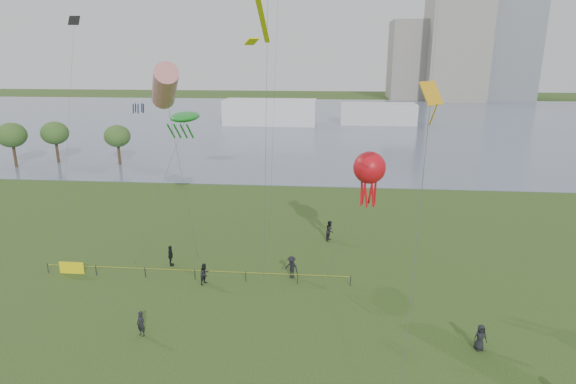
{
  "coord_description": "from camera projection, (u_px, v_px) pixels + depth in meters",
  "views": [
    {
      "loc": [
        2.77,
        -20.76,
        17.03
      ],
      "look_at": [
        0.0,
        10.0,
        8.0
      ],
      "focal_mm": 30.0,
      "sensor_mm": 36.0,
      "label": 1
    }
  ],
  "objects": [
    {
      "name": "spectator_b",
      "position": [
        292.0,
        267.0,
        37.41
      ],
      "size": [
        1.35,
        1.18,
        1.81
      ],
      "primitive_type": "imported",
      "rotation": [
        0.0,
        0.0,
        -0.54
      ],
      "color": "black",
      "rests_on": "ground_plane"
    },
    {
      "name": "spectator_a",
      "position": [
        205.0,
        274.0,
        36.49
      ],
      "size": [
        0.92,
        1.0,
        1.66
      ],
      "primitive_type": "imported",
      "rotation": [
        0.0,
        0.0,
        1.1
      ],
      "color": "black",
      "rests_on": "ground_plane"
    },
    {
      "name": "kite_octopus",
      "position": [
        369.0,
        168.0,
        35.1
      ],
      "size": [
        4.15,
        2.38,
        10.09
      ],
      "rotation": [
        0.0,
        0.0,
        -0.28
      ],
      "color": "#3F3F42"
    },
    {
      "name": "kite_creature",
      "position": [
        185.0,
        117.0,
        42.03
      ],
      "size": [
        4.57,
        7.78,
        11.97
      ],
      "rotation": [
        0.0,
        0.0,
        0.06
      ],
      "color": "#3F3F42"
    },
    {
      "name": "pavilion_left",
      "position": [
        270.0,
        112.0,
        115.87
      ],
      "size": [
        22.0,
        8.0,
        6.0
      ],
      "primitive_type": "cube",
      "color": "silver",
      "rests_on": "ground_plane"
    },
    {
      "name": "fence",
      "position": [
        119.0,
        270.0,
        37.8
      ],
      "size": [
        24.07,
        0.07,
        1.05
      ],
      "color": "black",
      "rests_on": "ground_plane"
    },
    {
      "name": "building_low",
      "position": [
        412.0,
        60.0,
        178.78
      ],
      "size": [
        16.0,
        18.0,
        28.0
      ],
      "primitive_type": "cube",
      "color": "gray",
      "rests_on": "ground_plane"
    },
    {
      "name": "pavilion_right",
      "position": [
        378.0,
        114.0,
        116.64
      ],
      "size": [
        18.0,
        7.0,
        5.0
      ],
      "primitive_type": "cube",
      "color": "silver",
      "rests_on": "ground_plane"
    },
    {
      "name": "spectator_c",
      "position": [
        171.0,
        256.0,
        39.58
      ],
      "size": [
        0.67,
        1.1,
        1.76
      ],
      "primitive_type": "imported",
      "rotation": [
        0.0,
        0.0,
        1.82
      ],
      "color": "black",
      "rests_on": "ground_plane"
    },
    {
      "name": "trees",
      "position": [
        57.0,
        135.0,
        73.77
      ],
      "size": [
        19.23,
        7.8,
        6.82
      ],
      "color": "#39281A",
      "rests_on": "ground_plane"
    },
    {
      "name": "spectator_g",
      "position": [
        330.0,
        231.0,
        44.91
      ],
      "size": [
        1.0,
        1.12,
        1.92
      ],
      "primitive_type": "imported",
      "rotation": [
        0.0,
        0.0,
        1.22
      ],
      "color": "black",
      "rests_on": "ground_plane"
    },
    {
      "name": "building_mid",
      "position": [
        455.0,
        46.0,
        170.43
      ],
      "size": [
        20.0,
        20.0,
        38.0
      ],
      "primitive_type": "cube",
      "color": "gray",
      "rests_on": "ground_plane"
    },
    {
      "name": "kite_delta",
      "position": [
        430.0,
        109.0,
        24.86
      ],
      "size": [
        3.09,
        10.87,
        15.55
      ],
      "rotation": [
        0.0,
        0.0,
        -0.02
      ],
      "color": "#3F3F42"
    },
    {
      "name": "spectator_f",
      "position": [
        141.0,
        324.0,
        29.79
      ],
      "size": [
        0.7,
        0.58,
        1.64
      ],
      "primitive_type": "imported",
      "rotation": [
        0.0,
        0.0,
        -0.37
      ],
      "color": "black",
      "rests_on": "ground_plane"
    },
    {
      "name": "spectator_d",
      "position": [
        480.0,
        337.0,
        28.38
      ],
      "size": [
        0.87,
        0.65,
        1.63
      ],
      "primitive_type": "imported",
      "rotation": [
        0.0,
        0.0,
        0.18
      ],
      "color": "black",
      "rests_on": "ground_plane"
    },
    {
      "name": "kite_windsock",
      "position": [
        165.0,
        86.0,
        37.85
      ],
      "size": [
        4.48,
        5.19,
        16.35
      ],
      "rotation": [
        0.0,
        0.0,
        0.31
      ],
      "color": "#3F3F42"
    },
    {
      "name": "lake",
      "position": [
        320.0,
        122.0,
        120.46
      ],
      "size": [
        400.0,
        120.0,
        0.08
      ],
      "primitive_type": "cube",
      "color": "slate",
      "rests_on": "ground_plane"
    }
  ]
}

